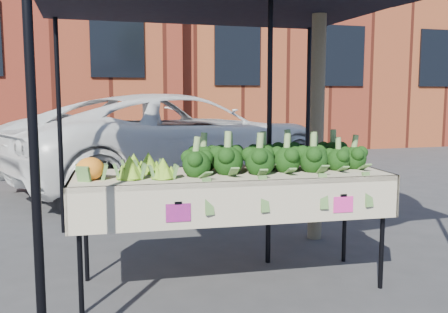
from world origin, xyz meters
TOP-DOWN VIEW (x-y plane):
  - ground at (0.00, 0.00)m, footprint 90.00×90.00m
  - table at (-0.21, 0.04)m, footprint 2.45×0.96m
  - canopy at (-0.09, 0.53)m, footprint 3.16×3.16m
  - broccoli_heap at (0.15, 0.06)m, footprint 1.56×0.59m
  - romanesco_cluster at (-0.88, 0.07)m, footprint 0.45×0.59m
  - cauliflower_pair at (-1.26, -0.01)m, footprint 0.22×0.22m
  - vehicle at (0.20, 4.45)m, footprint 2.33×2.90m
  - street_tree at (1.01, 1.03)m, footprint 2.13×2.13m
  - building_right at (7.00, 12.50)m, footprint 12.00×8.00m

SIDE VIEW (x-z plane):
  - ground at x=0.00m, z-range 0.00..0.00m
  - table at x=-0.21m, z-range 0.00..0.90m
  - cauliflower_pair at x=-1.26m, z-range 0.90..1.09m
  - romanesco_cluster at x=-0.88m, z-range 0.90..1.12m
  - broccoli_heap at x=0.15m, z-range 0.90..1.18m
  - canopy at x=-0.09m, z-range 0.00..2.74m
  - street_tree at x=1.01m, z-range 0.00..4.20m
  - vehicle at x=0.20m, z-range 0.00..5.47m
  - building_right at x=7.00m, z-range 0.00..8.50m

